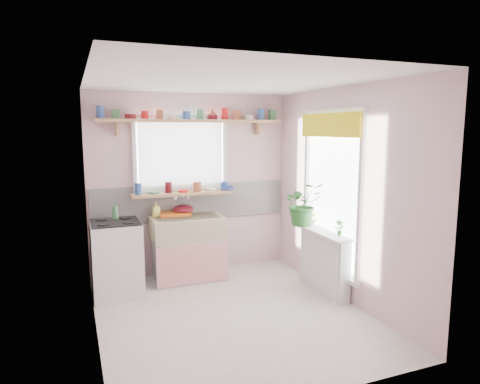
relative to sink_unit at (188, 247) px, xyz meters
name	(u,v)px	position (x,y,z in m)	size (l,w,h in m)	color
room	(256,179)	(0.81, -0.43, 0.94)	(3.20, 3.20, 3.20)	silver
sink_unit	(188,247)	(0.00, 0.00, 0.00)	(0.95, 0.65, 1.11)	white
cooker	(117,258)	(-0.95, -0.24, 0.03)	(0.58, 0.58, 0.93)	white
radiator_ledge	(324,261)	(1.45, -1.09, -0.03)	(0.22, 0.95, 0.78)	white
windowsill	(183,194)	(0.00, 0.19, 0.71)	(1.40, 0.22, 0.04)	tan
pine_shelf	(193,121)	(0.15, 0.18, 1.69)	(2.52, 0.24, 0.04)	tan
shelf_crockery	(193,115)	(0.15, 0.18, 1.76)	(2.47, 0.11, 0.12)	#3359A5
sill_crockery	(182,188)	(-0.02, 0.19, 0.78)	(1.35, 0.11, 0.12)	#3359A5
dish_tray	(175,213)	(-0.12, 0.21, 0.44)	(0.41, 0.31, 0.04)	orange
colander	(183,210)	(0.00, 0.21, 0.48)	(0.29, 0.29, 0.13)	#5D101B
jade_plant	(303,204)	(1.36, -0.69, 0.62)	(0.50, 0.44, 0.56)	#2A692A
fruit_bowl	(306,222)	(1.41, -0.69, 0.38)	(0.28, 0.28, 0.07)	silver
herb_pot	(339,228)	(1.48, -1.34, 0.44)	(0.10, 0.07, 0.19)	#3B6E2C
soap_bottle_sink	(156,209)	(-0.38, 0.21, 0.52)	(0.09, 0.09, 0.20)	#F3FB6F
sill_cup	(196,188)	(0.20, 0.25, 0.77)	(0.11, 0.11, 0.09)	beige
sill_bowl	(227,188)	(0.62, 0.13, 0.76)	(0.18, 0.18, 0.06)	#324CA4
shelf_vase	(212,114)	(0.44, 0.24, 1.78)	(0.14, 0.14, 0.15)	brown
cooker_bottle	(115,210)	(-0.93, -0.08, 0.59)	(0.08, 0.08, 0.21)	#458A55
fruit	(306,218)	(1.41, -0.69, 0.44)	(0.20, 0.14, 0.10)	orange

